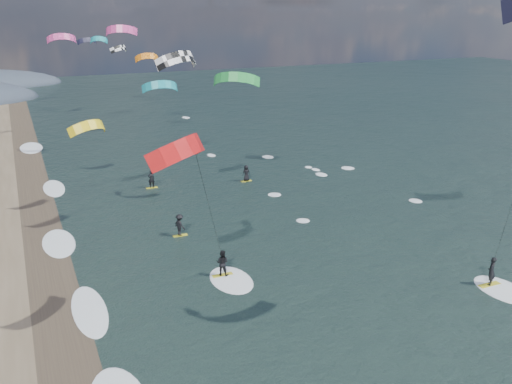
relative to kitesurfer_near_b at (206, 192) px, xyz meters
name	(u,v)px	position (x,y,z in m)	size (l,w,h in m)	color
wet_sand_strip	(69,365)	(-8.00, -1.84, -7.46)	(3.00, 240.00, 0.00)	#382D23
kitesurfer_near_b	(206,192)	(0.00, 0.00, 0.00)	(7.11, 9.22, 11.78)	gold
far_kitesurfers	(195,198)	(4.69, 17.49, -6.59)	(11.13, 13.46, 1.77)	gold
bg_kite_field	(126,55)	(3.95, 40.39, 3.77)	(15.15, 70.81, 8.06)	gray
shoreline_surf	(81,314)	(-6.80, 2.91, -7.46)	(2.40, 79.40, 0.11)	white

